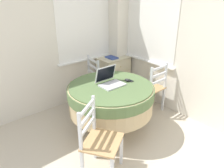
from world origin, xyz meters
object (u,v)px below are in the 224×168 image
object	(u,v)px
cell_phone	(130,81)
dining_chair_camera_near	(99,141)
dining_chair_near_right_window	(151,88)
corner_cabinet	(114,75)
laptop	(110,81)
book_on_cabinet	(112,58)
dining_chair_near_back_window	(87,83)
round_dining_table	(111,96)
computer_mouse	(127,80)

from	to	relation	value
cell_phone	dining_chair_camera_near	xyz separation A→B (m)	(-0.98, -0.51, -0.30)
cell_phone	dining_chair_camera_near	distance (m)	1.14
dining_chair_near_right_window	corner_cabinet	xyz separation A→B (m)	(0.01, 0.99, -0.06)
laptop	book_on_cabinet	world-z (taller)	laptop
dining_chair_near_back_window	dining_chair_near_right_window	bearing A→B (deg)	-51.69
laptop	corner_cabinet	distance (m)	1.31
dining_chair_near_back_window	dining_chair_near_right_window	distance (m)	1.13
round_dining_table	dining_chair_near_back_window	bearing A→B (deg)	78.91
book_on_cabinet	cell_phone	bearing A→B (deg)	-115.67
dining_chair_near_back_window	book_on_cabinet	bearing A→B (deg)	7.17
cell_phone	dining_chair_near_right_window	bearing A→B (deg)	2.01
computer_mouse	cell_phone	size ratio (longest dim) A/B	0.79
cell_phone	dining_chair_near_back_window	distance (m)	0.97
laptop	computer_mouse	distance (m)	0.27
dining_chair_near_back_window	book_on_cabinet	distance (m)	0.72
round_dining_table	dining_chair_camera_near	xyz separation A→B (m)	(-0.65, -0.56, -0.12)
corner_cabinet	cell_phone	bearing A→B (deg)	-118.46
dining_chair_near_right_window	dining_chair_near_back_window	bearing A→B (deg)	128.31
laptop	cell_phone	bearing A→B (deg)	-17.45
dining_chair_near_back_window	book_on_cabinet	size ratio (longest dim) A/B	3.88
cell_phone	round_dining_table	bearing A→B (deg)	170.49
book_on_cabinet	dining_chair_near_back_window	bearing A→B (deg)	-172.83
round_dining_table	corner_cabinet	xyz separation A→B (m)	(0.87, 0.95, -0.18)
laptop	dining_chair_near_back_window	xyz separation A→B (m)	(0.15, 0.81, -0.34)
laptop	dining_chair_near_right_window	bearing A→B (deg)	-5.27
corner_cabinet	dining_chair_near_right_window	bearing A→B (deg)	-90.30
laptop	computer_mouse	size ratio (longest dim) A/B	4.02
corner_cabinet	dining_chair_camera_near	bearing A→B (deg)	-135.09
computer_mouse	book_on_cabinet	size ratio (longest dim) A/B	0.37
laptop	computer_mouse	bearing A→B (deg)	-18.53
laptop	corner_cabinet	xyz separation A→B (m)	(0.85, 0.91, -0.41)
computer_mouse	dining_chair_near_right_window	world-z (taller)	dining_chair_near_right_window
book_on_cabinet	dining_chair_camera_near	bearing A→B (deg)	-134.09
dining_chair_near_right_window	cell_phone	bearing A→B (deg)	-177.99
round_dining_table	dining_chair_near_back_window	xyz separation A→B (m)	(0.17, 0.85, -0.12)
dining_chair_camera_near	corner_cabinet	bearing A→B (deg)	44.91
dining_chair_near_back_window	computer_mouse	bearing A→B (deg)	-83.06
round_dining_table	dining_chair_near_right_window	distance (m)	0.88
computer_mouse	dining_chair_near_right_window	xyz separation A→B (m)	(0.59, 0.01, -0.31)
book_on_cabinet	round_dining_table	bearing A→B (deg)	-130.73
corner_cabinet	book_on_cabinet	distance (m)	0.40
dining_chair_near_right_window	dining_chair_camera_near	distance (m)	1.60
dining_chair_near_right_window	book_on_cabinet	bearing A→B (deg)	93.91
book_on_cabinet	computer_mouse	bearing A→B (deg)	-118.34
round_dining_table	dining_chair_near_right_window	xyz separation A→B (m)	(0.87, -0.04, -0.12)
dining_chair_camera_near	book_on_cabinet	world-z (taller)	dining_chair_camera_near
dining_chair_near_right_window	book_on_cabinet	size ratio (longest dim) A/B	3.88
computer_mouse	dining_chair_near_back_window	xyz separation A→B (m)	(-0.11, 0.89, -0.31)
dining_chair_camera_near	dining_chair_near_right_window	bearing A→B (deg)	19.24
computer_mouse	book_on_cabinet	xyz separation A→B (m)	(0.53, 0.97, 0.01)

